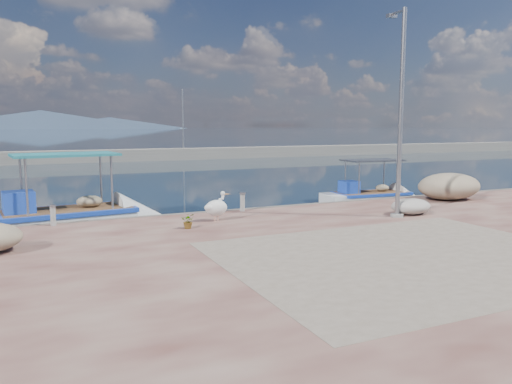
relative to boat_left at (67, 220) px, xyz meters
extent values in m
plane|color=#162635|center=(6.15, -6.97, -0.24)|extent=(1400.00, 1400.00, 0.00)
cube|color=#532824|center=(6.15, -12.97, 0.01)|extent=(44.00, 22.00, 0.50)
cube|color=gray|center=(7.15, -9.97, 0.26)|extent=(9.00, 7.00, 0.01)
cube|color=gray|center=(6.15, 33.03, 0.36)|extent=(120.00, 2.20, 1.20)
cylinder|color=gray|center=(14.15, 33.03, 3.76)|extent=(0.16, 0.16, 7.00)
cone|color=#28384C|center=(16.15, 643.03, 10.76)|extent=(280.00, 280.00, 22.00)
cone|color=#28384C|center=(96.15, 643.03, 6.76)|extent=(200.00, 200.00, 14.00)
cube|color=white|center=(0.07, 0.01, -0.16)|extent=(6.62, 2.79, 1.05)
cube|color=#1A3FAF|center=(0.07, 0.01, 0.31)|extent=(4.84, 2.66, 0.16)
cube|color=#AE2415|center=(0.07, 0.01, -0.22)|extent=(4.84, 2.64, 0.13)
cube|color=#1A3FAF|center=(-1.53, -0.17, 0.76)|extent=(1.10, 1.10, 0.78)
cube|color=#1C6771|center=(0.07, 0.01, 2.36)|extent=(3.73, 2.37, 0.09)
cube|color=white|center=(13.73, 0.07, -0.18)|extent=(5.07, 2.00, 0.81)
cube|color=#1A3FAF|center=(13.73, 0.07, 0.19)|extent=(3.69, 1.95, 0.12)
cube|color=#AE2415|center=(13.73, 0.07, -0.22)|extent=(3.69, 1.93, 0.10)
cube|color=#1A3FAF|center=(12.49, 0.17, 0.53)|extent=(0.83, 0.83, 0.60)
cube|color=#24272E|center=(13.73, 0.07, 1.77)|extent=(2.84, 1.75, 0.07)
cylinder|color=tan|center=(4.37, -3.79, 0.38)|extent=(0.03, 0.03, 0.25)
cylinder|color=tan|center=(4.49, -3.75, 0.38)|extent=(0.03, 0.03, 0.25)
ellipsoid|color=silver|center=(4.43, -3.77, 0.70)|extent=(0.83, 0.63, 0.53)
cylinder|color=silver|center=(4.65, -3.71, 0.96)|extent=(0.19, 0.14, 0.45)
sphere|color=silver|center=(4.68, -3.70, 1.16)|extent=(0.15, 0.15, 0.15)
cone|color=tan|center=(4.85, -3.66, 1.12)|extent=(0.37, 0.17, 0.11)
cylinder|color=gray|center=(10.39, -5.67, 3.76)|extent=(0.16, 0.16, 7.00)
cylinder|color=gray|center=(10.39, -5.67, 0.31)|extent=(0.44, 0.44, 0.10)
cube|color=gray|center=(10.39, -5.02, 7.11)|extent=(0.35, 0.18, 0.12)
cylinder|color=gray|center=(5.97, -2.37, 0.59)|extent=(0.17, 0.17, 0.67)
cylinder|color=gray|center=(5.97, -2.37, 0.92)|extent=(0.23, 0.23, 0.06)
cylinder|color=gray|center=(-0.54, -2.37, 0.58)|extent=(0.16, 0.16, 0.64)
cylinder|color=gray|center=(-0.54, -2.37, 0.90)|extent=(0.22, 0.22, 0.05)
imported|color=#33722D|center=(3.22, -4.57, 0.50)|extent=(0.53, 0.50, 0.48)
ellipsoid|color=tan|center=(15.13, -3.37, 0.83)|extent=(2.90, 2.07, 1.14)
ellipsoid|color=#B3AEA6|center=(11.17, -5.47, 0.54)|extent=(1.51, 1.13, 0.57)
camera|label=1|loc=(-1.16, -19.11, 3.41)|focal=35.00mm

